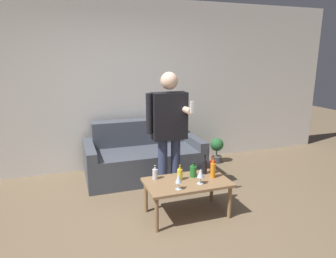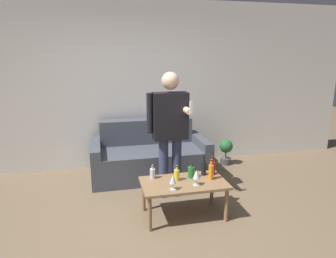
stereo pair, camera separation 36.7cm
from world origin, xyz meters
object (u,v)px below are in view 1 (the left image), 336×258
(bottle_orange, at_px, (193,171))
(person_standing_front, at_px, (169,126))
(couch, at_px, (143,156))
(coffee_table, at_px, (187,185))

(bottle_orange, relative_size, person_standing_front, 0.11)
(couch, relative_size, coffee_table, 1.81)
(person_standing_front, bearing_deg, bottle_orange, -70.25)
(person_standing_front, bearing_deg, coffee_table, -85.91)
(couch, bearing_deg, person_standing_front, -80.43)
(couch, distance_m, bottle_orange, 1.30)
(coffee_table, bearing_deg, bottle_orange, 40.72)
(bottle_orange, distance_m, person_standing_front, 0.65)
(couch, relative_size, bottle_orange, 9.76)
(couch, bearing_deg, bottle_orange, -76.80)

